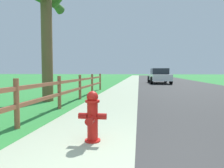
{
  "coord_description": "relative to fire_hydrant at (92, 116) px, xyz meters",
  "views": [
    {
      "loc": [
        0.05,
        -1.93,
        1.18
      ],
      "look_at": [
        -0.99,
        5.89,
        0.69
      ],
      "focal_mm": 32.9,
      "sensor_mm": 36.0,
      "label": 1
    }
  ],
  "objects": [
    {
      "name": "ground_plane",
      "position": [
        0.72,
        23.63,
        -0.43
      ],
      "size": [
        120.0,
        120.0,
        0.0
      ],
      "primitive_type": "plane",
      "color": "#30873A"
    },
    {
      "name": "road_asphalt",
      "position": [
        4.22,
        25.63,
        -0.43
      ],
      "size": [
        7.0,
        66.0,
        0.01
      ],
      "primitive_type": "cube",
      "color": "#303030",
      "rests_on": "ground"
    },
    {
      "name": "curb_concrete",
      "position": [
        -2.28,
        25.63,
        -0.43
      ],
      "size": [
        6.0,
        66.0,
        0.01
      ],
      "primitive_type": "cube",
      "color": "#A0AE90",
      "rests_on": "ground"
    },
    {
      "name": "grass_verge",
      "position": [
        -3.78,
        25.63,
        -0.43
      ],
      "size": [
        5.0,
        66.0,
        0.0
      ],
      "primitive_type": "cube",
      "color": "#30873A",
      "rests_on": "ground"
    },
    {
      "name": "fire_hydrant",
      "position": [
        0.0,
        0.0,
        0.0
      ],
      "size": [
        0.47,
        0.4,
        0.85
      ],
      "color": "red",
      "rests_on": "ground"
    },
    {
      "name": "rail_fence",
      "position": [
        -1.71,
        3.94,
        0.17
      ],
      "size": [
        0.11,
        11.42,
        1.04
      ],
      "color": "brown",
      "rests_on": "ground"
    },
    {
      "name": "palm_tree",
      "position": [
        -2.81,
        4.36,
        3.08
      ],
      "size": [
        2.99,
        3.07,
        4.8
      ],
      "color": "brown",
      "rests_on": "ground"
    },
    {
      "name": "parked_suv_white",
      "position": [
        2.75,
        17.57,
        0.3
      ],
      "size": [
        2.15,
        4.77,
        1.48
      ],
      "color": "white",
      "rests_on": "ground"
    }
  ]
}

